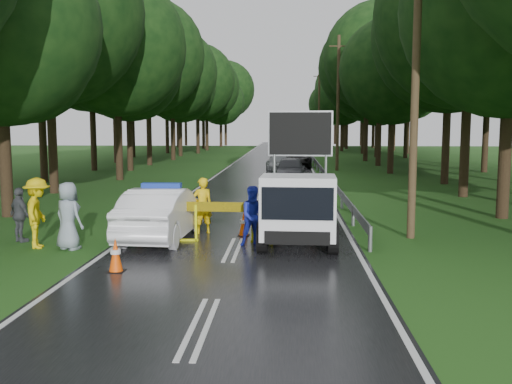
# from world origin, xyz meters

# --- Properties ---
(ground) EXTENTS (160.00, 160.00, 0.00)m
(ground) POSITION_xyz_m (0.00, 0.00, 0.00)
(ground) COLOR #1C4814
(ground) RESTS_ON ground
(road) EXTENTS (7.00, 140.00, 0.02)m
(road) POSITION_xyz_m (0.00, 30.00, 0.01)
(road) COLOR black
(road) RESTS_ON ground
(guardrail) EXTENTS (0.12, 60.06, 0.70)m
(guardrail) POSITION_xyz_m (3.70, 29.67, 0.55)
(guardrail) COLOR gray
(guardrail) RESTS_ON ground
(utility_pole_near) EXTENTS (1.40, 0.24, 10.00)m
(utility_pole_near) POSITION_xyz_m (5.20, 2.00, 5.06)
(utility_pole_near) COLOR #42321E
(utility_pole_near) RESTS_ON ground
(utility_pole_mid) EXTENTS (1.40, 0.24, 10.00)m
(utility_pole_mid) POSITION_xyz_m (5.20, 28.00, 5.06)
(utility_pole_mid) COLOR #42321E
(utility_pole_mid) RESTS_ON ground
(utility_pole_far) EXTENTS (1.40, 0.24, 10.00)m
(utility_pole_far) POSITION_xyz_m (5.20, 54.00, 5.06)
(utility_pole_far) COLOR #42321E
(utility_pole_far) RESTS_ON ground
(police_sedan) EXTENTS (1.90, 4.77, 1.70)m
(police_sedan) POSITION_xyz_m (-2.25, 1.33, 0.78)
(police_sedan) COLOR white
(police_sedan) RESTS_ON ground
(work_truck) EXTENTS (2.30, 4.83, 3.78)m
(work_truck) POSITION_xyz_m (1.80, 1.01, 1.03)
(work_truck) COLOR gray
(work_truck) RESTS_ON ground
(barrier) EXTENTS (2.87, 0.19, 1.19)m
(barrier) POSITION_xyz_m (-0.36, 1.00, 0.90)
(barrier) COLOR #EAF40D
(barrier) RESTS_ON ground
(officer) EXTENTS (0.77, 0.67, 1.78)m
(officer) POSITION_xyz_m (-1.19, 2.30, 0.89)
(officer) COLOR yellow
(officer) RESTS_ON ground
(civilian) EXTENTS (0.98, 0.86, 1.70)m
(civilian) POSITION_xyz_m (0.54, 0.58, 0.85)
(civilian) COLOR #1A26AE
(civilian) RESTS_ON ground
(bystander_left) EXTENTS (1.01, 1.41, 1.96)m
(bystander_left) POSITION_xyz_m (-5.44, 0.00, 0.98)
(bystander_left) COLOR #DEBE0C
(bystander_left) RESTS_ON ground
(bystander_mid) EXTENTS (0.99, 0.87, 1.60)m
(bystander_mid) POSITION_xyz_m (-6.31, 0.76, 0.80)
(bystander_mid) COLOR #45474E
(bystander_mid) RESTS_ON ground
(bystander_right) EXTENTS (1.08, 0.96, 1.86)m
(bystander_right) POSITION_xyz_m (-4.52, -0.14, 0.93)
(bystander_right) COLOR gray
(bystander_right) RESTS_ON ground
(queue_car_first) EXTENTS (1.93, 4.46, 1.50)m
(queue_car_first) POSITION_xyz_m (1.62, 18.99, 0.75)
(queue_car_first) COLOR #42434A
(queue_car_first) RESTS_ON ground
(queue_car_second) EXTENTS (2.07, 4.49, 1.27)m
(queue_car_second) POSITION_xyz_m (0.85, 24.99, 0.64)
(queue_car_second) COLOR #97999F
(queue_car_second) RESTS_ON ground
(queue_car_third) EXTENTS (2.34, 4.73, 1.29)m
(queue_car_third) POSITION_xyz_m (2.36, 30.99, 0.65)
(queue_car_third) COLOR black
(queue_car_third) RESTS_ON ground
(queue_car_fourth) EXTENTS (2.19, 4.70, 1.49)m
(queue_car_fourth) POSITION_xyz_m (1.11, 39.93, 0.75)
(queue_car_fourth) COLOR #45464D
(queue_car_fourth) RESTS_ON ground
(cone_near_left) EXTENTS (0.39, 0.39, 0.82)m
(cone_near_left) POSITION_xyz_m (-2.50, -2.50, 0.40)
(cone_near_left) COLOR black
(cone_near_left) RESTS_ON ground
(cone_center) EXTENTS (0.36, 0.36, 0.76)m
(cone_center) POSITION_xyz_m (0.13, 2.00, 0.37)
(cone_center) COLOR black
(cone_center) RESTS_ON ground
(cone_far) EXTENTS (0.39, 0.39, 0.82)m
(cone_far) POSITION_xyz_m (1.03, 5.00, 0.40)
(cone_far) COLOR black
(cone_far) RESTS_ON ground
(cone_left_mid) EXTENTS (0.34, 0.34, 0.72)m
(cone_left_mid) POSITION_xyz_m (-3.40, 3.00, 0.35)
(cone_left_mid) COLOR black
(cone_left_mid) RESTS_ON ground
(cone_right) EXTENTS (0.37, 0.37, 0.78)m
(cone_right) POSITION_xyz_m (2.40, 4.50, 0.38)
(cone_right) COLOR black
(cone_right) RESTS_ON ground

